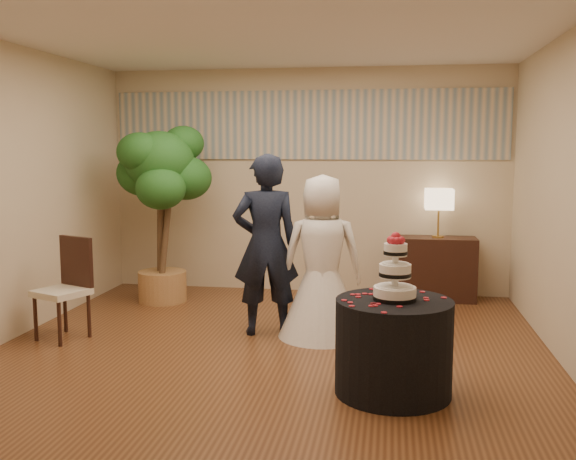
% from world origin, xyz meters
% --- Properties ---
extents(floor, '(5.00, 5.00, 0.00)m').
position_xyz_m(floor, '(0.00, 0.00, 0.00)').
color(floor, brown).
rests_on(floor, ground).
extents(ceiling, '(5.00, 5.00, 0.00)m').
position_xyz_m(ceiling, '(0.00, 0.00, 2.80)').
color(ceiling, white).
rests_on(ceiling, wall_back).
extents(wall_back, '(5.00, 0.06, 2.80)m').
position_xyz_m(wall_back, '(0.00, 2.50, 1.40)').
color(wall_back, beige).
rests_on(wall_back, ground).
extents(wall_front, '(5.00, 0.06, 2.80)m').
position_xyz_m(wall_front, '(0.00, -2.50, 1.40)').
color(wall_front, beige).
rests_on(wall_front, ground).
extents(wall_left, '(0.06, 5.00, 2.80)m').
position_xyz_m(wall_left, '(-2.50, 0.00, 1.40)').
color(wall_left, beige).
rests_on(wall_left, ground).
extents(wall_right, '(0.06, 5.00, 2.80)m').
position_xyz_m(wall_right, '(2.50, 0.00, 1.40)').
color(wall_right, beige).
rests_on(wall_right, ground).
extents(mural_border, '(4.90, 0.02, 0.85)m').
position_xyz_m(mural_border, '(0.00, 2.48, 2.10)').
color(mural_border, '#A8A89C').
rests_on(mural_border, wall_back).
extents(groom, '(0.73, 0.58, 1.76)m').
position_xyz_m(groom, '(-0.14, 0.52, 0.88)').
color(groom, black).
rests_on(groom, floor).
extents(bride, '(0.95, 0.95, 1.57)m').
position_xyz_m(bride, '(0.41, 0.52, 0.79)').
color(bride, white).
rests_on(bride, floor).
extents(cake_table, '(0.97, 0.97, 0.71)m').
position_xyz_m(cake_table, '(1.09, -0.85, 0.36)').
color(cake_table, black).
rests_on(cake_table, floor).
extents(wedding_cake, '(0.32, 0.32, 0.50)m').
position_xyz_m(wedding_cake, '(1.09, -0.85, 0.96)').
color(wedding_cake, white).
rests_on(wedding_cake, cake_table).
extents(console, '(0.91, 0.41, 0.76)m').
position_xyz_m(console, '(1.61, 2.25, 0.38)').
color(console, black).
rests_on(console, floor).
extents(table_lamp, '(0.33, 0.33, 0.58)m').
position_xyz_m(table_lamp, '(1.61, 2.25, 1.05)').
color(table_lamp, beige).
rests_on(table_lamp, console).
extents(ficus_tree, '(1.27, 1.27, 2.12)m').
position_xyz_m(ficus_tree, '(-1.61, 1.64, 1.06)').
color(ficus_tree, '#225B1E').
rests_on(ficus_tree, floor).
extents(side_chair, '(0.59, 0.60, 0.97)m').
position_xyz_m(side_chair, '(-2.03, 0.03, 0.48)').
color(side_chair, black).
rests_on(side_chair, floor).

